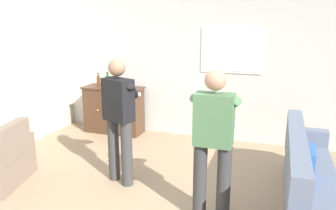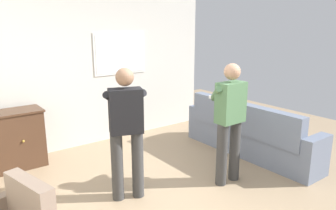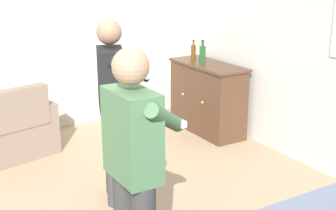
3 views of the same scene
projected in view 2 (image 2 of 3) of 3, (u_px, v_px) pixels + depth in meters
The scene contains 6 objects.
ground at pixel (175, 203), 4.10m from camera, with size 10.40×10.40×0.00m, color #9E8466.
wall_back_with_window at pixel (84, 68), 5.83m from camera, with size 5.20×0.15×2.80m.
couch at pixel (248, 135), 5.53m from camera, with size 0.57×2.53×0.93m.
sideboard_cabinet at pixel (4, 142), 4.92m from camera, with size 1.16×0.49×0.91m.
person_standing_left at pixel (126, 128), 4.02m from camera, with size 0.52×0.52×1.68m.
person_standing_right at pixel (229, 118), 4.44m from camera, with size 0.56×0.47×1.68m.
Camera 2 is at (-2.28, -2.89, 2.19)m, focal length 35.00 mm.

